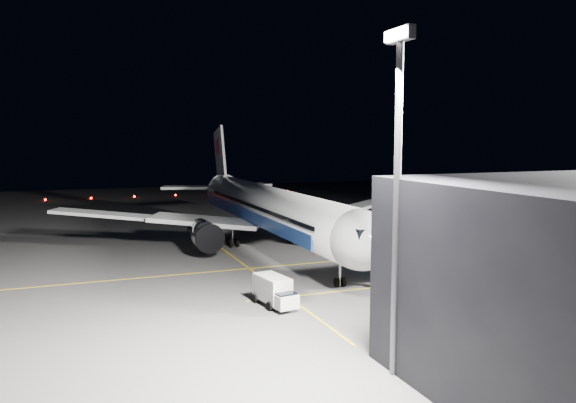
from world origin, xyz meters
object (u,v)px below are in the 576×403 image
(airliner, at_px, (268,208))
(safety_cone_a, at_px, (316,252))
(service_truck, at_px, (275,291))
(baggage_tug, at_px, (362,239))
(safety_cone_b, at_px, (339,236))
(floodlight_mast_south, at_px, (397,173))
(safety_cone_c, at_px, (295,242))
(jet_bridge, at_px, (500,232))

(airliner, height_order, safety_cone_a, airliner)
(service_truck, distance_m, baggage_tug, 30.32)
(airliner, height_order, safety_cone_b, airliner)
(floodlight_mast_south, bearing_deg, baggage_tug, 154.07)
(safety_cone_b, height_order, safety_cone_c, safety_cone_b)
(jet_bridge, xyz_separation_m, safety_cone_a, (-16.19, -14.06, -4.32))
(airliner, distance_m, jet_bridge, 29.31)
(airliner, bearing_deg, safety_cone_b, 101.78)
(service_truck, xyz_separation_m, safety_cone_b, (-27.79, 19.78, -1.04))
(airliner, xyz_separation_m, service_truck, (25.35, -8.08, -3.80))
(floodlight_mast_south, distance_m, safety_cone_a, 37.62)
(jet_bridge, distance_m, service_truck, 26.43)
(safety_cone_a, relative_size, safety_cone_c, 0.84)
(baggage_tug, height_order, safety_cone_c, baggage_tug)
(safety_cone_c, bearing_deg, airliner, -85.71)
(baggage_tug, distance_m, safety_cone_c, 9.13)
(jet_bridge, bearing_deg, safety_cone_a, -139.03)
(baggage_tug, height_order, safety_cone_a, baggage_tug)
(service_truck, relative_size, safety_cone_a, 9.98)
(service_truck, xyz_separation_m, safety_cone_a, (-18.46, 12.08, -1.10))
(safety_cone_c, bearing_deg, safety_cone_a, 0.00)
(safety_cone_c, bearing_deg, jet_bridge, 31.02)
(jet_bridge, distance_m, safety_cone_c, 27.61)
(floodlight_mast_south, relative_size, safety_cone_c, 32.89)
(baggage_tug, bearing_deg, floodlight_mast_south, -47.73)
(baggage_tug, bearing_deg, safety_cone_c, -133.43)
(safety_cone_c, bearing_deg, floodlight_mast_south, -13.61)
(safety_cone_b, bearing_deg, safety_cone_c, -74.47)
(safety_cone_a, bearing_deg, jet_bridge, 40.97)
(jet_bridge, relative_size, floodlight_mast_south, 1.66)
(safety_cone_a, height_order, safety_cone_b, safety_cone_b)
(safety_cone_b, distance_m, safety_cone_c, 7.99)
(safety_cone_c, bearing_deg, baggage_tug, 68.36)
(service_truck, bearing_deg, jet_bridge, 85.57)
(jet_bridge, bearing_deg, airliner, -141.96)
(jet_bridge, bearing_deg, floodlight_mast_south, -53.21)
(baggage_tug, xyz_separation_m, safety_cone_c, (-3.36, -8.47, -0.50))
(baggage_tug, distance_m, safety_cone_a, 9.31)
(floodlight_mast_south, distance_m, safety_cone_c, 44.24)
(safety_cone_a, bearing_deg, airliner, -149.86)
(airliner, relative_size, jet_bridge, 1.79)
(floodlight_mast_south, relative_size, service_truck, 3.94)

